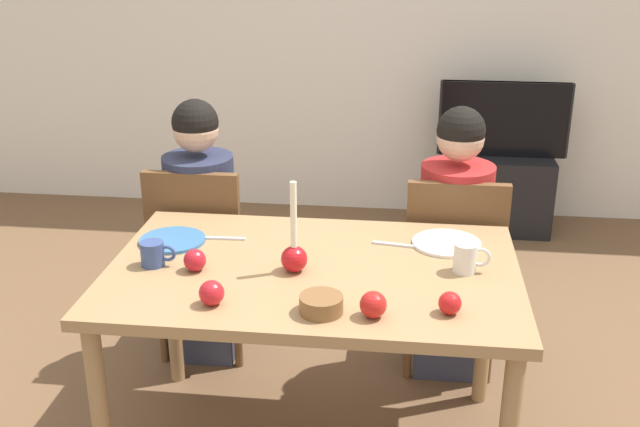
{
  "coord_description": "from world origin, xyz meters",
  "views": [
    {
      "loc": [
        0.3,
        -2.33,
        1.87
      ],
      "look_at": [
        0.0,
        0.2,
        0.87
      ],
      "focal_mm": 42.85,
      "sensor_mm": 36.0,
      "label": 1
    }
  ],
  "objects_px": {
    "tv": "(504,119)",
    "bowl_walnuts": "(321,304)",
    "chair_right": "(452,263)",
    "candle_centerpiece": "(294,253)",
    "mug_left": "(154,254)",
    "plate_left": "(172,240)",
    "apple_far_edge": "(195,260)",
    "apple_by_right_mug": "(450,303)",
    "person_right_child": "(453,247)",
    "apple_by_left_plate": "(212,293)",
    "chair_left": "(201,251)",
    "person_left_child": "(202,236)",
    "tv_stand": "(497,192)",
    "dining_table": "(313,289)",
    "mug_right": "(466,258)",
    "apple_near_candle": "(373,305)",
    "plate_right": "(447,243)"
  },
  "relations": [
    {
      "from": "tv",
      "to": "bowl_walnuts",
      "type": "relative_size",
      "value": 5.9
    },
    {
      "from": "chair_left",
      "to": "chair_right",
      "type": "distance_m",
      "value": 1.08
    },
    {
      "from": "person_right_child",
      "to": "tv_stand",
      "type": "distance_m",
      "value": 1.73
    },
    {
      "from": "tv_stand",
      "to": "mug_right",
      "type": "bearing_deg",
      "value": -99.18
    },
    {
      "from": "apple_near_candle",
      "to": "candle_centerpiece",
      "type": "bearing_deg",
      "value": 134.67
    },
    {
      "from": "tv_stand",
      "to": "bowl_walnuts",
      "type": "bearing_deg",
      "value": -107.39
    },
    {
      "from": "dining_table",
      "to": "apple_far_edge",
      "type": "height_order",
      "value": "apple_far_edge"
    },
    {
      "from": "apple_by_left_plate",
      "to": "apple_by_right_mug",
      "type": "relative_size",
      "value": 1.12
    },
    {
      "from": "person_left_child",
      "to": "apple_by_right_mug",
      "type": "bearing_deg",
      "value": -41.85
    },
    {
      "from": "apple_far_edge",
      "to": "apple_by_right_mug",
      "type": "bearing_deg",
      "value": -13.49
    },
    {
      "from": "tv",
      "to": "apple_by_right_mug",
      "type": "height_order",
      "value": "tv"
    },
    {
      "from": "bowl_walnuts",
      "to": "apple_far_edge",
      "type": "bearing_deg",
      "value": 152.36
    },
    {
      "from": "bowl_walnuts",
      "to": "chair_right",
      "type": "bearing_deg",
      "value": 64.02
    },
    {
      "from": "bowl_walnuts",
      "to": "apple_by_right_mug",
      "type": "bearing_deg",
      "value": 5.53
    },
    {
      "from": "chair_left",
      "to": "tv_stand",
      "type": "bearing_deg",
      "value": 49.4
    },
    {
      "from": "tv_stand",
      "to": "plate_left",
      "type": "bearing_deg",
      "value": -123.59
    },
    {
      "from": "plate_right",
      "to": "tv_stand",
      "type": "bearing_deg",
      "value": 78.38
    },
    {
      "from": "apple_near_candle",
      "to": "apple_by_right_mug",
      "type": "bearing_deg",
      "value": 11.68
    },
    {
      "from": "chair_left",
      "to": "person_left_child",
      "type": "relative_size",
      "value": 0.77
    },
    {
      "from": "chair_left",
      "to": "candle_centerpiece",
      "type": "height_order",
      "value": "candle_centerpiece"
    },
    {
      "from": "tv_stand",
      "to": "plate_right",
      "type": "xyz_separation_m",
      "value": [
        -0.42,
        -2.05,
        0.52
      ]
    },
    {
      "from": "mug_right",
      "to": "apple_near_candle",
      "type": "bearing_deg",
      "value": -130.22
    },
    {
      "from": "tv_stand",
      "to": "candle_centerpiece",
      "type": "height_order",
      "value": "candle_centerpiece"
    },
    {
      "from": "apple_by_left_plate",
      "to": "candle_centerpiece",
      "type": "bearing_deg",
      "value": 50.59
    },
    {
      "from": "chair_left",
      "to": "plate_left",
      "type": "xyz_separation_m",
      "value": [
        0.03,
        -0.45,
        0.24
      ]
    },
    {
      "from": "plate_left",
      "to": "apple_near_candle",
      "type": "height_order",
      "value": "apple_near_candle"
    },
    {
      "from": "plate_right",
      "to": "mug_left",
      "type": "xyz_separation_m",
      "value": [
        -1.0,
        -0.29,
        0.04
      ]
    },
    {
      "from": "plate_right",
      "to": "apple_by_left_plate",
      "type": "relative_size",
      "value": 3.15
    },
    {
      "from": "apple_by_left_plate",
      "to": "bowl_walnuts",
      "type": "bearing_deg",
      "value": -1.66
    },
    {
      "from": "dining_table",
      "to": "chair_right",
      "type": "distance_m",
      "value": 0.81
    },
    {
      "from": "chair_right",
      "to": "plate_right",
      "type": "bearing_deg",
      "value": -98.17
    },
    {
      "from": "dining_table",
      "to": "mug_right",
      "type": "distance_m",
      "value": 0.53
    },
    {
      "from": "mug_left",
      "to": "apple_by_left_plate",
      "type": "relative_size",
      "value": 1.55
    },
    {
      "from": "chair_left",
      "to": "person_right_child",
      "type": "distance_m",
      "value": 1.08
    },
    {
      "from": "chair_left",
      "to": "apple_far_edge",
      "type": "xyz_separation_m",
      "value": [
        0.18,
        -0.68,
        0.28
      ]
    },
    {
      "from": "tv",
      "to": "candle_centerpiece",
      "type": "distance_m",
      "value": 2.52
    },
    {
      "from": "tv",
      "to": "candle_centerpiece",
      "type": "xyz_separation_m",
      "value": [
        -0.94,
        -2.34,
        0.11
      ]
    },
    {
      "from": "mug_right",
      "to": "chair_left",
      "type": "bearing_deg",
      "value": 151.84
    },
    {
      "from": "chair_right",
      "to": "candle_centerpiece",
      "type": "xyz_separation_m",
      "value": [
        -0.57,
        -0.64,
        0.3
      ]
    },
    {
      "from": "person_left_child",
      "to": "dining_table",
      "type": "bearing_deg",
      "value": -48.33
    },
    {
      "from": "bowl_walnuts",
      "to": "apple_far_edge",
      "type": "xyz_separation_m",
      "value": [
        -0.46,
        0.24,
        0.01
      ]
    },
    {
      "from": "dining_table",
      "to": "bowl_walnuts",
      "type": "height_order",
      "value": "bowl_walnuts"
    },
    {
      "from": "person_left_child",
      "to": "apple_by_right_mug",
      "type": "distance_m",
      "value": 1.38
    },
    {
      "from": "apple_far_edge",
      "to": "tv_stand",
      "type": "bearing_deg",
      "value": 61.75
    },
    {
      "from": "mug_left",
      "to": "plate_left",
      "type": "bearing_deg",
      "value": 89.58
    },
    {
      "from": "person_right_child",
      "to": "apple_by_left_plate",
      "type": "distance_m",
      "value": 1.24
    },
    {
      "from": "tv_stand",
      "to": "person_left_child",
      "type": "bearing_deg",
      "value": -131.15
    },
    {
      "from": "dining_table",
      "to": "plate_left",
      "type": "relative_size",
      "value": 5.78
    },
    {
      "from": "chair_right",
      "to": "tv",
      "type": "relative_size",
      "value": 1.14
    },
    {
      "from": "person_right_child",
      "to": "bowl_walnuts",
      "type": "distance_m",
      "value": 1.07
    }
  ]
}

